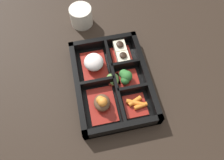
% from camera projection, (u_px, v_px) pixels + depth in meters
% --- Properties ---
extents(ground_plane, '(3.00, 3.00, 0.00)m').
position_uv_depth(ground_plane, '(112.00, 84.00, 0.60)').
color(ground_plane, black).
extents(bento_base, '(0.27, 0.20, 0.01)m').
position_uv_depth(bento_base, '(112.00, 83.00, 0.60)').
color(bento_base, black).
rests_on(bento_base, ground_plane).
extents(bento_rim, '(0.27, 0.20, 0.04)m').
position_uv_depth(bento_rim, '(113.00, 81.00, 0.58)').
color(bento_rim, black).
rests_on(bento_rim, ground_plane).
extents(bowl_stew, '(0.10, 0.07, 0.05)m').
position_uv_depth(bowl_stew, '(102.00, 103.00, 0.55)').
color(bowl_stew, maroon).
rests_on(bowl_stew, bento_base).
extents(bowl_rice, '(0.10, 0.07, 0.04)m').
position_uv_depth(bowl_rice, '(94.00, 63.00, 0.60)').
color(bowl_rice, maroon).
rests_on(bowl_rice, bento_base).
extents(bowl_carrots, '(0.06, 0.06, 0.02)m').
position_uv_depth(bowl_carrots, '(136.00, 104.00, 0.56)').
color(bowl_carrots, maroon).
rests_on(bowl_carrots, bento_base).
extents(bowl_greens, '(0.06, 0.06, 0.04)m').
position_uv_depth(bowl_greens, '(126.00, 77.00, 0.58)').
color(bowl_greens, maroon).
rests_on(bowl_greens, bento_base).
extents(bowl_tofu, '(0.08, 0.06, 0.04)m').
position_uv_depth(bowl_tofu, '(121.00, 53.00, 0.62)').
color(bowl_tofu, maroon).
rests_on(bowl_tofu, bento_base).
extents(bowl_pickles, '(0.04, 0.03, 0.01)m').
position_uv_depth(bowl_pickles, '(113.00, 79.00, 0.59)').
color(bowl_pickles, maroon).
rests_on(bowl_pickles, bento_base).
extents(tea_cup, '(0.07, 0.07, 0.06)m').
position_uv_depth(tea_cup, '(81.00, 16.00, 0.68)').
color(tea_cup, beige).
rests_on(tea_cup, ground_plane).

